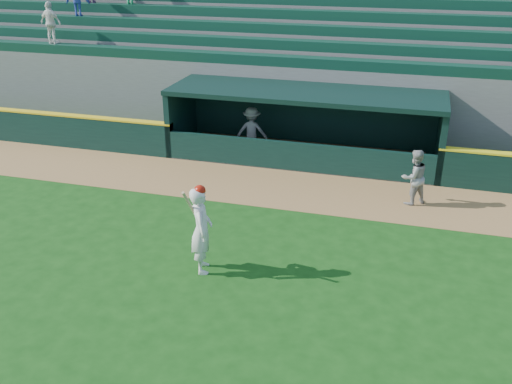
% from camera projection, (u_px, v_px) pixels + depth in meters
% --- Properties ---
extents(ground, '(120.00, 120.00, 0.00)m').
position_uv_depth(ground, '(238.00, 268.00, 13.57)').
color(ground, '#134110').
rests_on(ground, ground).
extents(warning_track, '(40.00, 3.00, 0.01)m').
position_uv_depth(warning_track, '(285.00, 189.00, 17.87)').
color(warning_track, olive).
rests_on(warning_track, ground).
extents(dugout_player_front, '(1.03, 0.99, 1.67)m').
position_uv_depth(dugout_player_front, '(414.00, 177.00, 16.55)').
color(dugout_player_front, gray).
rests_on(dugout_player_front, ground).
extents(dugout_player_inside, '(1.17, 0.74, 1.73)m').
position_uv_depth(dugout_player_inside, '(252.00, 131.00, 20.47)').
color(dugout_player_inside, gray).
rests_on(dugout_player_inside, ground).
extents(dugout, '(9.40, 2.80, 2.46)m').
position_uv_depth(dugout, '(306.00, 119.00, 20.05)').
color(dugout, slate).
rests_on(dugout, ground).
extents(stands, '(34.50, 6.25, 7.53)m').
position_uv_depth(stands, '(328.00, 65.00, 23.64)').
color(stands, slate).
rests_on(stands, ground).
extents(batter_at_plate, '(0.75, 0.93, 2.19)m').
position_uv_depth(batter_at_plate, '(201.00, 229.00, 13.08)').
color(batter_at_plate, silver).
rests_on(batter_at_plate, ground).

